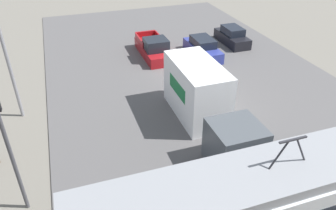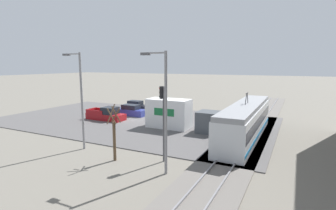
{
  "view_description": "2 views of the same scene",
  "coord_description": "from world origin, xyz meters",
  "views": [
    {
      "loc": [
        8.91,
        22.26,
        11.53
      ],
      "look_at": [
        3.69,
        7.0,
        1.51
      ],
      "focal_mm": 35.0,
      "sensor_mm": 36.0,
      "label": 1
    },
    {
      "loc": [
        29.03,
        19.91,
        7.56
      ],
      "look_at": [
        3.17,
        6.98,
        3.05
      ],
      "focal_mm": 28.0,
      "sensor_mm": 36.0,
      "label": 2
    }
  ],
  "objects": [
    {
      "name": "sedan_car_0",
      "position": [
        -6.39,
        -3.78,
        0.74
      ],
      "size": [
        1.73,
        4.27,
        1.59
      ],
      "color": "black",
      "rests_on": "ground"
    },
    {
      "name": "pickup_truck",
      "position": [
        1.48,
        -3.25,
        0.75
      ],
      "size": [
        2.04,
        5.43,
        1.78
      ],
      "color": "maroon",
      "rests_on": "ground"
    },
    {
      "name": "light_rail_tram",
      "position": [
        2.05,
        15.31,
        1.78
      ],
      "size": [
        15.91,
        2.81,
        4.63
      ],
      "color": "silver",
      "rests_on": "ground"
    },
    {
      "name": "traffic_light_pole",
      "position": [
        11.58,
        10.74,
        3.79
      ],
      "size": [
        0.28,
        0.47,
        5.91
      ],
      "color": "#47474C",
      "rests_on": "ground"
    },
    {
      "name": "rail_bed",
      "position": [
        0.0,
        15.31,
        0.05
      ],
      "size": [
        67.8,
        4.4,
        0.22
      ],
      "color": "slate",
      "rests_on": "ground"
    },
    {
      "name": "street_lamp_mid_block",
      "position": [
        13.6,
        11.83,
        4.85
      ],
      "size": [
        0.36,
        1.95,
        8.44
      ],
      "color": "gray",
      "rests_on": "ground"
    },
    {
      "name": "ground_plane",
      "position": [
        0.0,
        0.0,
        0.0
      ],
      "size": [
        320.0,
        320.0,
        0.0
      ],
      "primitive_type": "plane",
      "color": "slate"
    },
    {
      "name": "road_surface",
      "position": [
        0.0,
        0.0,
        0.04
      ],
      "size": [
        21.08,
        36.51,
        0.08
      ],
      "color": "#565454",
      "rests_on": "ground"
    },
    {
      "name": "street_tree",
      "position": [
        13.12,
        7.23,
        2.03
      ],
      "size": [
        1.06,
        0.88,
        4.46
      ],
      "color": "brown",
      "rests_on": "ground"
    },
    {
      "name": "street_lamp_near_crossing",
      "position": [
        12.03,
        2.73,
        4.92
      ],
      "size": [
        0.36,
        1.95,
        8.57
      ],
      "color": "gray",
      "rests_on": "ground"
    },
    {
      "name": "box_truck",
      "position": [
        1.63,
        7.5,
        1.66
      ],
      "size": [
        2.5,
        8.71,
        3.42
      ],
      "color": "#4C5156",
      "rests_on": "ground"
    },
    {
      "name": "sedan_car_1",
      "position": [
        -2.57,
        -2.05,
        0.74
      ],
      "size": [
        1.85,
        4.67,
        1.59
      ],
      "color": "navy",
      "rests_on": "ground"
    }
  ]
}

